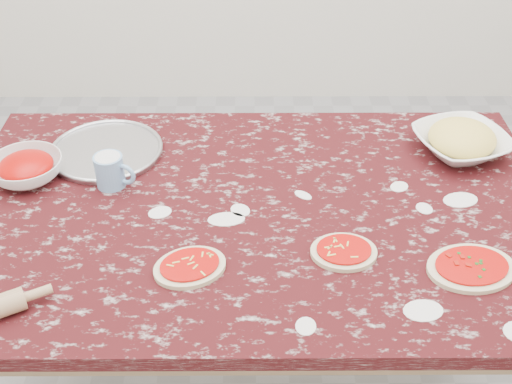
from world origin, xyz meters
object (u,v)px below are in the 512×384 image
at_px(flour_mug, 111,171).
at_px(worktable, 256,231).
at_px(sauce_bowl, 27,169).
at_px(pizza_tray, 106,151).
at_px(cheese_bowl, 461,143).

bearing_deg(flour_mug, worktable, -14.32).
height_order(worktable, flour_mug, flour_mug).
xyz_separation_m(sauce_bowl, flour_mug, (0.24, -0.03, 0.02)).
relative_size(pizza_tray, sauce_bowl, 1.61).
relative_size(sauce_bowl, flour_mug, 1.73).
height_order(worktable, pizza_tray, pizza_tray).
bearing_deg(sauce_bowl, cheese_bowl, 5.92).
height_order(cheese_bowl, flour_mug, flour_mug).
relative_size(sauce_bowl, cheese_bowl, 0.77).
distance_m(sauce_bowl, flour_mug, 0.24).
height_order(sauce_bowl, flour_mug, flour_mug).
distance_m(sauce_bowl, cheese_bowl, 1.25).
relative_size(pizza_tray, flour_mug, 2.79).
distance_m(pizza_tray, cheese_bowl, 1.05).
bearing_deg(worktable, cheese_bowl, 23.34).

